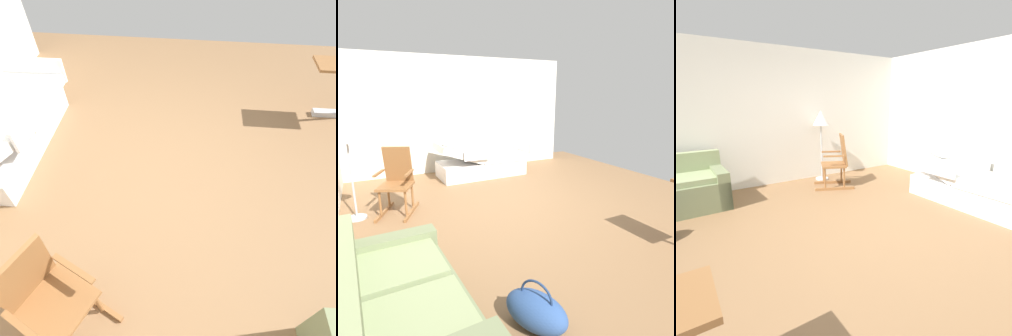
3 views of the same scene
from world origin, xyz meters
The scene contains 6 objects.
ground_plane centered at (0.00, 0.00, 0.00)m, with size 7.35×7.35×0.00m, color olive.
back_wall centered at (0.00, 2.71, 1.35)m, with size 6.08×0.10×2.70m, color silver.
side_wall centered at (2.99, 0.00, 1.35)m, with size 0.10×5.52×2.70m, color silver.
hospital_bed centered at (2.22, -0.21, 0.29)m, with size 1.06×2.14×0.92m.
rocking_chair centered at (0.81, 1.78, 0.50)m, with size 0.89×0.74×1.05m.
floor_lamp centered at (0.79, 2.40, 1.23)m, with size 0.34×0.34×1.48m.
Camera 3 is at (-1.80, -2.52, 1.66)m, focal length 28.03 mm.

